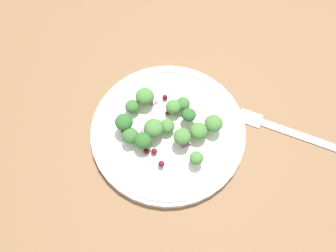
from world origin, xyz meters
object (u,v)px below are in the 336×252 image
object	(u,v)px
broccoli_floret_2	(132,107)
broccoli_floret_1	(130,136)
plate	(168,131)
broccoli_floret_0	(214,124)
fork	(288,131)

from	to	relation	value
broccoli_floret_2	broccoli_floret_1	bearing A→B (deg)	91.92
plate	broccoli_floret_0	bearing A→B (deg)	-176.36
broccoli_floret_0	broccoli_floret_1	size ratio (longest dim) A/B	1.12
broccoli_floret_1	broccoli_floret_2	size ratio (longest dim) A/B	1.11
broccoli_floret_0	broccoli_floret_2	xyz separation A→B (cm)	(12.68, -2.76, -0.68)
fork	broccoli_floret_0	bearing A→B (deg)	3.15
broccoli_floret_0	fork	bearing A→B (deg)	-176.85
broccoli_floret_0	fork	world-z (taller)	broccoli_floret_0
plate	broccoli_floret_0	size ratio (longest dim) A/B	8.56
broccoli_floret_1	fork	size ratio (longest dim) A/B	0.14
plate	broccoli_floret_2	world-z (taller)	broccoli_floret_2
plate	broccoli_floret_1	distance (cm)	6.34
broccoli_floret_2	fork	distance (cm)	25.04
broccoli_floret_0	broccoli_floret_1	world-z (taller)	broccoli_floret_0
broccoli_floret_1	fork	world-z (taller)	broccoli_floret_1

